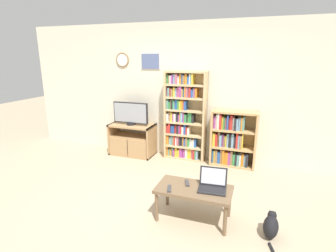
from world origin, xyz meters
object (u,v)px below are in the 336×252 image
television (131,113)px  remote_far_from_laptop (187,183)px  laptop (213,184)px  tv_stand (132,139)px  cat (271,226)px  bookshelf_tall (183,117)px  remote_near_laptop (169,189)px  bookshelf_short (231,140)px  coffee_table (194,192)px

television → remote_far_from_laptop: television is taller
remote_far_from_laptop → laptop: bearing=-24.5°
tv_stand → cat: bearing=-34.1°
laptop → tv_stand: bearing=134.2°
bookshelf_tall → laptop: bookshelf_tall is taller
remote_near_laptop → remote_far_from_laptop: size_ratio=1.00×
bookshelf_short → cat: 2.06m
bookshelf_short → remote_near_laptop: size_ratio=6.21×
tv_stand → remote_near_laptop: tv_stand is taller
television → coffee_table: size_ratio=0.80×
coffee_table → laptop: size_ratio=2.60×
remote_far_from_laptop → coffee_table: bearing=-57.7°
remote_near_laptop → television: bearing=-68.4°
tv_stand → bookshelf_short: bearing=3.6°
tv_stand → laptop: bearing=-40.8°
television → cat: bearing=-33.8°
cat → coffee_table: bearing=-177.4°
bookshelf_short → laptop: 1.81m
cat → laptop: bearing=176.8°
bookshelf_short → cat: (0.67, -1.91, -0.35)m
tv_stand → bookshelf_short: bookshelf_short is taller
laptop → remote_far_from_laptop: laptop is taller
television → coffee_table: television is taller
cat → remote_far_from_laptop: bearing=178.3°
tv_stand → cat: (2.64, -1.79, -0.19)m
bookshelf_tall → laptop: bearing=-63.7°
bookshelf_short → bookshelf_tall: bearing=178.3°
remote_far_from_laptop → cat: bearing=-27.8°
tv_stand → cat: 3.20m
television → remote_far_from_laptop: 2.37m
tv_stand → bookshelf_tall: bookshelf_tall is taller
television → bookshelf_tall: 1.06m
remote_far_from_laptop → remote_near_laptop: bearing=-148.6°
remote_far_from_laptop → cat: size_ratio=0.33×
bookshelf_short → television: bearing=-176.0°
remote_near_laptop → remote_far_from_laptop: bearing=-144.3°
tv_stand → coffee_table: bearing=-45.2°
bookshelf_short → laptop: (-0.02, -1.81, -0.00)m
bookshelf_tall → remote_far_from_laptop: size_ratio=10.38×
television → bookshelf_tall: (1.05, 0.17, -0.03)m
television → bookshelf_short: (1.98, 0.14, -0.38)m
bookshelf_short → remote_near_laptop: 2.07m
television → laptop: size_ratio=2.08×
coffee_table → television: bearing=135.2°
bookshelf_short → cat: bookshelf_short is taller
remote_far_from_laptop → cat: (1.01, -0.12, -0.30)m
television → bookshelf_short: 2.02m
remote_far_from_laptop → television: bearing=113.8°
television → remote_near_laptop: bearing=-51.7°
laptop → cat: laptop is taller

